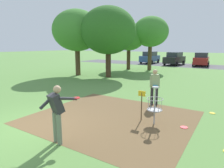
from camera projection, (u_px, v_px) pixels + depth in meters
ground_plane at (33, 126)px, 6.94m from camera, size 160.00×160.00×0.00m
dirt_tee_pad at (112, 117)px, 7.80m from camera, size 6.02×5.33×0.01m
disc_golf_basket at (153, 104)px, 7.02m from camera, size 0.98×0.58×1.39m
player_foreground_watching at (57, 111)px, 5.58m from camera, size 0.69×1.02×1.71m
player_throwing at (155, 85)px, 9.25m from camera, size 0.48×0.45×1.71m
frisbee_near_basket at (184, 127)px, 6.82m from camera, size 0.26×0.26×0.02m
frisbee_mid_grass at (144, 95)px, 11.29m from camera, size 0.23×0.23×0.02m
frisbee_far_left at (212, 113)px, 8.26m from camera, size 0.23×0.23×0.02m
tree_near_left at (108, 31)px, 16.91m from camera, size 4.79×4.79×6.10m
tree_near_right at (77, 31)px, 18.08m from camera, size 4.44×4.44×6.05m
tree_mid_left at (151, 32)px, 21.88m from camera, size 3.94×3.94×5.98m
tree_mid_center at (129, 37)px, 22.53m from camera, size 3.74×3.74×5.40m
parking_lot_strip at (188, 65)px, 27.86m from camera, size 36.00×6.00×0.01m
parked_car_leftmost at (150, 57)px, 31.16m from camera, size 2.07×4.25×1.84m
parked_car_center_left at (174, 59)px, 28.44m from camera, size 2.32×4.37×1.84m
parked_car_center_right at (201, 59)px, 27.11m from camera, size 2.22×4.33×1.84m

